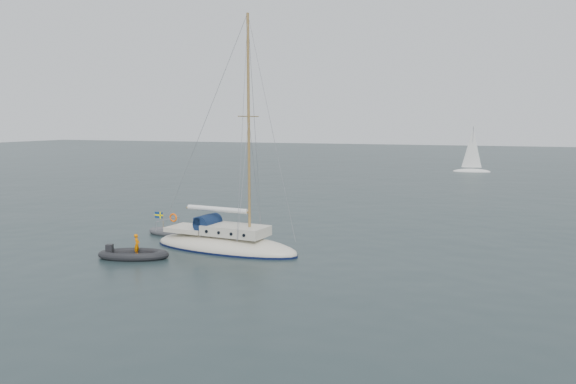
% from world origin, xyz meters
% --- Properties ---
extents(ground, '(300.00, 300.00, 0.00)m').
position_xyz_m(ground, '(0.00, 0.00, 0.00)').
color(ground, black).
rests_on(ground, ground).
extents(sailboat, '(9.65, 2.89, 13.75)m').
position_xyz_m(sailboat, '(-3.31, 0.04, 1.04)').
color(sailboat, beige).
rests_on(sailboat, ground).
extents(dinghy, '(2.82, 1.27, 0.40)m').
position_xyz_m(dinghy, '(-8.85, 2.72, 0.18)').
color(dinghy, '#545559').
rests_on(dinghy, ground).
extents(rib, '(3.88, 1.76, 1.35)m').
position_xyz_m(rib, '(-7.09, -3.47, 0.22)').
color(rib, black).
rests_on(rib, ground).
extents(distant_yacht_c, '(5.30, 2.82, 7.02)m').
position_xyz_m(distant_yacht_c, '(7.94, 57.25, 3.00)').
color(distant_yacht_c, silver).
rests_on(distant_yacht_c, ground).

